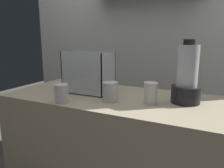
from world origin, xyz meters
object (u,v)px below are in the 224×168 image
carrot_display_bin (89,79)px  juice_cup_carrot_left (110,93)px  blender_pitcher (187,79)px  juice_cup_pomegranate_far_left (61,95)px  juice_cup_orange_middle (150,94)px

carrot_display_bin → juice_cup_carrot_left: bearing=-29.9°
carrot_display_bin → blender_pitcher: size_ratio=0.86×
juice_cup_pomegranate_far_left → juice_cup_orange_middle: juice_cup_orange_middle is taller
blender_pitcher → juice_cup_carrot_left: size_ratio=3.17×
juice_cup_carrot_left → juice_cup_pomegranate_far_left: bearing=-148.8°
carrot_display_bin → blender_pitcher: (0.65, 0.03, 0.05)m
blender_pitcher → juice_cup_orange_middle: 0.23m
juice_cup_pomegranate_far_left → juice_cup_orange_middle: (0.48, 0.21, 0.01)m
carrot_display_bin → blender_pitcher: bearing=2.5°
carrot_display_bin → juice_cup_pomegranate_far_left: (-0.01, -0.29, -0.04)m
juice_cup_carrot_left → juice_cup_orange_middle: size_ratio=0.92×
carrot_display_bin → juice_cup_orange_middle: (0.47, -0.08, -0.03)m
blender_pitcher → juice_cup_pomegranate_far_left: bearing=-154.5°
juice_cup_pomegranate_far_left → juice_cup_orange_middle: 0.52m
blender_pitcher → juice_cup_orange_middle: bearing=-149.5°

